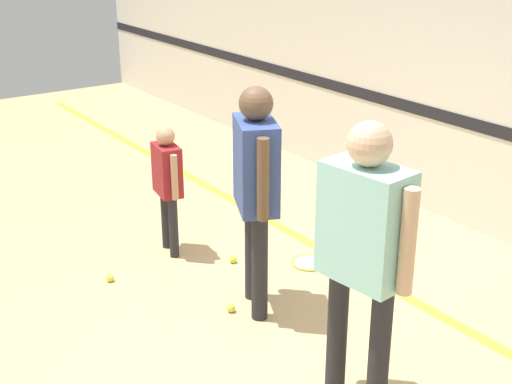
{
  "coord_description": "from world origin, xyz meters",
  "views": [
    {
      "loc": [
        3.84,
        -2.54,
        2.85
      ],
      "look_at": [
        -0.12,
        0.25,
        0.96
      ],
      "focal_mm": 50.0,
      "sensor_mm": 36.0,
      "label": 1
    }
  ],
  "objects_px": {
    "person_instructor": "(256,177)",
    "tennis_ball_by_spare_racket": "(320,254)",
    "person_student_left": "(167,176)",
    "person_student_right": "(364,239)",
    "tennis_ball_stray_left": "(233,259)",
    "tennis_ball_near_instructor": "(231,308)",
    "tennis_ball_stray_right": "(110,278)",
    "racket_spare_on_floor": "(311,262)"
  },
  "relations": [
    {
      "from": "person_instructor",
      "to": "racket_spare_on_floor",
      "type": "distance_m",
      "value": 1.39
    },
    {
      "from": "tennis_ball_by_spare_racket",
      "to": "tennis_ball_near_instructor",
      "type": "bearing_deg",
      "value": -74.35
    },
    {
      "from": "person_instructor",
      "to": "person_student_right",
      "type": "distance_m",
      "value": 1.31
    },
    {
      "from": "tennis_ball_stray_right",
      "to": "tennis_ball_near_instructor",
      "type": "bearing_deg",
      "value": 29.39
    },
    {
      "from": "person_student_left",
      "to": "tennis_ball_stray_left",
      "type": "bearing_deg",
      "value": 42.95
    },
    {
      "from": "person_student_left",
      "to": "tennis_ball_stray_left",
      "type": "xyz_separation_m",
      "value": [
        0.51,
        0.34,
        -0.69
      ]
    },
    {
      "from": "person_instructor",
      "to": "tennis_ball_stray_left",
      "type": "relative_size",
      "value": 26.42
    },
    {
      "from": "tennis_ball_stray_left",
      "to": "tennis_ball_stray_right",
      "type": "xyz_separation_m",
      "value": [
        -0.3,
        -1.02,
        0.0
      ]
    },
    {
      "from": "person_student_left",
      "to": "person_student_right",
      "type": "xyz_separation_m",
      "value": [
        2.54,
        -0.09,
        0.4
      ]
    },
    {
      "from": "tennis_ball_stray_right",
      "to": "racket_spare_on_floor",
      "type": "bearing_deg",
      "value": 65.95
    },
    {
      "from": "tennis_ball_by_spare_racket",
      "to": "tennis_ball_stray_right",
      "type": "bearing_deg",
      "value": -111.15
    },
    {
      "from": "person_student_left",
      "to": "tennis_ball_stray_right",
      "type": "distance_m",
      "value": 1.0
    },
    {
      "from": "tennis_ball_stray_left",
      "to": "tennis_ball_stray_right",
      "type": "height_order",
      "value": "same"
    },
    {
      "from": "person_instructor",
      "to": "tennis_ball_near_instructor",
      "type": "relative_size",
      "value": 26.42
    },
    {
      "from": "racket_spare_on_floor",
      "to": "tennis_ball_stray_left",
      "type": "bearing_deg",
      "value": 151.63
    },
    {
      "from": "racket_spare_on_floor",
      "to": "tennis_ball_stray_right",
      "type": "distance_m",
      "value": 1.73
    },
    {
      "from": "person_student_left",
      "to": "tennis_ball_near_instructor",
      "type": "bearing_deg",
      "value": 3.42
    },
    {
      "from": "person_student_right",
      "to": "tennis_ball_by_spare_racket",
      "type": "relative_size",
      "value": 27.55
    },
    {
      "from": "tennis_ball_by_spare_racket",
      "to": "person_instructor",
      "type": "bearing_deg",
      "value": -68.79
    },
    {
      "from": "person_student_right",
      "to": "tennis_ball_stray_right",
      "type": "relative_size",
      "value": 27.55
    },
    {
      "from": "tennis_ball_near_instructor",
      "to": "tennis_ball_stray_right",
      "type": "bearing_deg",
      "value": -150.61
    },
    {
      "from": "person_instructor",
      "to": "tennis_ball_by_spare_racket",
      "type": "distance_m",
      "value": 1.46
    },
    {
      "from": "person_instructor",
      "to": "tennis_ball_by_spare_racket",
      "type": "xyz_separation_m",
      "value": [
        -0.37,
        0.95,
        -1.05
      ]
    },
    {
      "from": "racket_spare_on_floor",
      "to": "person_student_left",
      "type": "bearing_deg",
      "value": 141.7
    },
    {
      "from": "racket_spare_on_floor",
      "to": "tennis_ball_near_instructor",
      "type": "distance_m",
      "value": 1.06
    },
    {
      "from": "person_student_right",
      "to": "person_student_left",
      "type": "bearing_deg",
      "value": -8.9
    },
    {
      "from": "tennis_ball_by_spare_racket",
      "to": "person_student_left",
      "type": "bearing_deg",
      "value": -130.41
    },
    {
      "from": "person_student_left",
      "to": "racket_spare_on_floor",
      "type": "xyz_separation_m",
      "value": [
        0.91,
        0.89,
        -0.71
      ]
    },
    {
      "from": "person_student_left",
      "to": "person_student_right",
      "type": "bearing_deg",
      "value": 7.61
    },
    {
      "from": "tennis_ball_by_spare_racket",
      "to": "racket_spare_on_floor",
      "type": "bearing_deg",
      "value": -72.59
    },
    {
      "from": "tennis_ball_by_spare_racket",
      "to": "person_student_right",
      "type": "bearing_deg",
      "value": -33.79
    },
    {
      "from": "tennis_ball_near_instructor",
      "to": "racket_spare_on_floor",
      "type": "bearing_deg",
      "value": 105.41
    },
    {
      "from": "person_student_right",
      "to": "tennis_ball_near_instructor",
      "type": "xyz_separation_m",
      "value": [
        -1.35,
        -0.04,
        -1.09
      ]
    },
    {
      "from": "person_student_left",
      "to": "racket_spare_on_floor",
      "type": "height_order",
      "value": "person_student_left"
    },
    {
      "from": "person_student_left",
      "to": "racket_spare_on_floor",
      "type": "bearing_deg",
      "value": 54.0
    },
    {
      "from": "person_student_right",
      "to": "tennis_ball_stray_right",
      "type": "height_order",
      "value": "person_student_right"
    },
    {
      "from": "person_student_left",
      "to": "person_student_right",
      "type": "relative_size",
      "value": 0.64
    },
    {
      "from": "person_student_left",
      "to": "tennis_ball_by_spare_racket",
      "type": "relative_size",
      "value": 17.74
    },
    {
      "from": "tennis_ball_by_spare_racket",
      "to": "tennis_ball_stray_left",
      "type": "bearing_deg",
      "value": -117.48
    },
    {
      "from": "tennis_ball_near_instructor",
      "to": "tennis_ball_by_spare_racket",
      "type": "relative_size",
      "value": 1.0
    },
    {
      "from": "tennis_ball_stray_left",
      "to": "person_instructor",
      "type": "bearing_deg",
      "value": -20.16
    },
    {
      "from": "person_student_right",
      "to": "tennis_ball_stray_left",
      "type": "height_order",
      "value": "person_student_right"
    }
  ]
}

